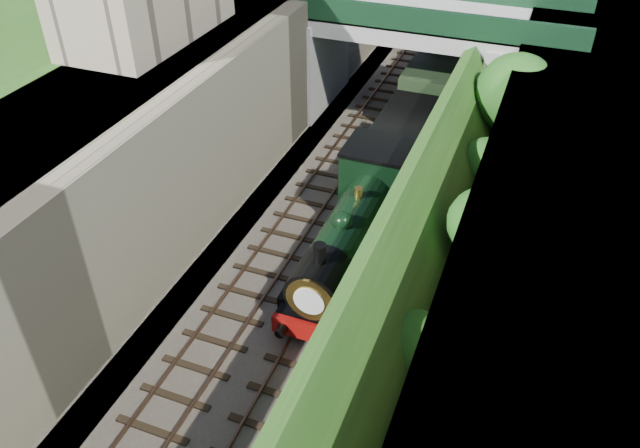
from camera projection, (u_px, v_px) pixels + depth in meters
The scene contains 12 objects.
trackbed at pixel (390, 150), 32.92m from camera, with size 10.00×90.00×0.20m, color #473F38.
retaining_wall at pixel (292, 74), 32.48m from camera, with size 1.00×90.00×7.00m, color #756B56.
street_plateau_left at pixel (232, 65), 33.49m from camera, with size 6.00×90.00×7.00m, color #262628.
street_plateau_right at pixel (595, 129), 28.38m from camera, with size 8.00×90.00×6.25m, color #262628.
embankment_slope at pixel (486, 141), 28.41m from camera, with size 4.62×90.00×6.36m.
track_left at pixel (354, 141), 33.41m from camera, with size 2.50×90.00×0.20m.
track_right at pixel (412, 152), 32.49m from camera, with size 2.50×90.00×0.20m.
road_bridge at pixel (432, 53), 33.28m from camera, with size 16.00×6.40×7.25m.
tree at pixel (518, 96), 27.71m from camera, with size 3.60×3.80×6.60m.
locomotive at pixel (356, 229), 24.39m from camera, with size 3.10×10.22×3.83m.
tender at pixel (404, 148), 30.07m from camera, with size 2.70×6.00×3.05m.
coach_front at pixel (456, 49), 39.26m from camera, with size 2.90×18.00×3.70m.
Camera 1 is at (6.89, -8.18, 16.57)m, focal length 35.00 mm.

